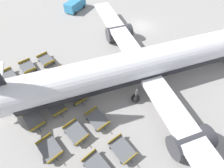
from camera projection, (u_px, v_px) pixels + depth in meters
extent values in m
plane|color=gray|center=(142.00, 26.00, 33.35)|extent=(500.00, 500.00, 0.00)
cylinder|color=white|center=(156.00, 61.00, 22.21)|extent=(8.89, 38.34, 3.95)
cube|color=white|center=(144.00, 68.00, 22.56)|extent=(38.36, 7.72, 0.44)
cylinder|color=#333338|center=(191.00, 142.00, 17.23)|extent=(2.99, 4.48, 2.47)
cylinder|color=#333338|center=(119.00, 33.00, 29.57)|extent=(2.99, 4.48, 2.47)
cube|color=black|center=(155.00, 65.00, 22.74)|extent=(8.47, 34.57, 0.71)
cylinder|color=#56565B|center=(224.00, 52.00, 26.12)|extent=(0.24, 0.24, 1.65)
sphere|color=black|center=(221.00, 57.00, 26.75)|extent=(1.05, 1.05, 1.05)
cylinder|color=#56565B|center=(136.00, 94.00, 21.00)|extent=(0.24, 0.24, 1.65)
sphere|color=black|center=(135.00, 98.00, 21.63)|extent=(1.05, 1.05, 1.05)
cylinder|color=#56565B|center=(119.00, 63.00, 24.54)|extent=(0.24, 0.24, 1.65)
sphere|color=black|center=(119.00, 68.00, 25.17)|extent=(1.05, 1.05, 1.05)
cube|color=teal|center=(75.00, 5.00, 36.68)|extent=(4.58, 5.21, 1.72)
sphere|color=black|center=(84.00, 7.00, 37.92)|extent=(0.60, 0.60, 0.60)
sphere|color=black|center=(76.00, 5.00, 38.54)|extent=(0.60, 0.60, 0.60)
sphere|color=black|center=(75.00, 13.00, 36.09)|extent=(0.60, 0.60, 0.60)
sphere|color=black|center=(67.00, 11.00, 36.70)|extent=(0.60, 0.60, 0.60)
cube|color=#515459|center=(9.00, 76.00, 24.05)|extent=(2.92, 2.32, 0.10)
cube|color=olive|center=(11.00, 80.00, 23.27)|extent=(0.50, 1.72, 0.32)
cube|color=olive|center=(5.00, 70.00, 24.50)|extent=(0.50, 1.72, 0.32)
cube|color=#333338|center=(13.00, 83.00, 23.33)|extent=(0.69, 0.23, 0.06)
sphere|color=black|center=(7.00, 84.00, 23.56)|extent=(0.36, 0.36, 0.36)
sphere|color=black|center=(18.00, 79.00, 24.20)|extent=(0.36, 0.36, 0.36)
sphere|color=black|center=(2.00, 77.00, 24.46)|extent=(0.36, 0.36, 0.36)
sphere|color=black|center=(13.00, 72.00, 25.09)|extent=(0.36, 0.36, 0.36)
cube|color=#515459|center=(21.00, 95.00, 21.89)|extent=(2.82, 2.14, 0.10)
cube|color=olive|center=(23.00, 101.00, 21.07)|extent=(0.36, 1.74, 0.32)
cube|color=olive|center=(17.00, 88.00, 22.39)|extent=(0.36, 1.74, 0.32)
cube|color=#333338|center=(25.00, 105.00, 21.11)|extent=(0.70, 0.17, 0.06)
sphere|color=black|center=(18.00, 105.00, 21.41)|extent=(0.36, 0.36, 0.36)
sphere|color=black|center=(30.00, 99.00, 21.98)|extent=(0.36, 0.36, 0.36)
sphere|color=black|center=(14.00, 95.00, 22.36)|extent=(0.36, 0.36, 0.36)
sphere|color=black|center=(25.00, 90.00, 22.93)|extent=(0.36, 0.36, 0.36)
cube|color=#515459|center=(34.00, 119.00, 19.68)|extent=(2.90, 2.27, 0.10)
cube|color=olive|center=(38.00, 126.00, 18.89)|extent=(0.46, 1.72, 0.32)
cube|color=olive|center=(29.00, 111.00, 20.15)|extent=(0.46, 1.72, 0.32)
cube|color=#333338|center=(40.00, 130.00, 18.94)|extent=(0.70, 0.21, 0.06)
sphere|color=black|center=(32.00, 130.00, 19.19)|extent=(0.36, 0.36, 0.36)
sphere|color=black|center=(44.00, 123.00, 19.81)|extent=(0.36, 0.36, 0.36)
sphere|color=black|center=(26.00, 119.00, 20.10)|extent=(0.36, 0.36, 0.36)
sphere|color=black|center=(38.00, 112.00, 20.72)|extent=(0.36, 0.36, 0.36)
cube|color=#515459|center=(50.00, 148.00, 17.54)|extent=(2.94, 2.36, 0.10)
cube|color=olive|center=(55.00, 157.00, 16.77)|extent=(0.53, 1.71, 0.32)
cube|color=olive|center=(43.00, 139.00, 17.99)|extent=(0.53, 1.71, 0.32)
cube|color=#333338|center=(58.00, 161.00, 16.83)|extent=(0.69, 0.24, 0.06)
sphere|color=black|center=(48.00, 162.00, 17.06)|extent=(0.36, 0.36, 0.36)
sphere|color=black|center=(62.00, 151.00, 17.71)|extent=(0.36, 0.36, 0.36)
sphere|color=black|center=(40.00, 148.00, 17.94)|extent=(0.36, 0.36, 0.36)
sphere|color=black|center=(53.00, 139.00, 18.58)|extent=(0.36, 0.36, 0.36)
cube|color=#515459|center=(27.00, 67.00, 25.27)|extent=(2.87, 2.22, 0.10)
cube|color=olive|center=(30.00, 70.00, 24.47)|extent=(0.42, 1.73, 0.32)
cube|color=olive|center=(24.00, 61.00, 25.75)|extent=(0.42, 1.73, 0.32)
cube|color=#333338|center=(32.00, 74.00, 24.52)|extent=(0.70, 0.20, 0.06)
sphere|color=black|center=(26.00, 74.00, 24.79)|extent=(0.36, 0.36, 0.36)
sphere|color=black|center=(36.00, 70.00, 25.39)|extent=(0.36, 0.36, 0.36)
sphere|color=black|center=(21.00, 67.00, 25.72)|extent=(0.36, 0.36, 0.36)
sphere|color=black|center=(31.00, 63.00, 26.31)|extent=(0.36, 0.36, 0.36)
cube|color=#515459|center=(42.00, 84.00, 23.09)|extent=(2.93, 2.33, 0.10)
cube|color=olive|center=(45.00, 89.00, 22.31)|extent=(0.51, 1.71, 0.32)
cube|color=olive|center=(37.00, 78.00, 23.54)|extent=(0.51, 1.71, 0.32)
cube|color=#333338|center=(48.00, 92.00, 22.37)|extent=(0.69, 0.23, 0.06)
sphere|color=black|center=(40.00, 93.00, 22.61)|extent=(0.36, 0.36, 0.36)
sphere|color=black|center=(51.00, 87.00, 23.24)|extent=(0.36, 0.36, 0.36)
sphere|color=black|center=(34.00, 85.00, 23.50)|extent=(0.36, 0.36, 0.36)
sphere|color=black|center=(44.00, 79.00, 24.13)|extent=(0.36, 0.36, 0.36)
cube|color=#515459|center=(55.00, 106.00, 20.84)|extent=(2.89, 2.25, 0.10)
cube|color=olive|center=(60.00, 112.00, 20.05)|extent=(0.44, 1.73, 0.32)
cube|color=olive|center=(50.00, 98.00, 21.32)|extent=(0.44, 1.73, 0.32)
cube|color=#333338|center=(62.00, 116.00, 20.10)|extent=(0.70, 0.21, 0.06)
sphere|color=black|center=(54.00, 116.00, 20.36)|extent=(0.36, 0.36, 0.36)
sphere|color=black|center=(65.00, 109.00, 20.97)|extent=(0.36, 0.36, 0.36)
sphere|color=black|center=(47.00, 106.00, 21.28)|extent=(0.36, 0.36, 0.36)
sphere|color=black|center=(58.00, 100.00, 21.88)|extent=(0.36, 0.36, 0.36)
cube|color=#515459|center=(76.00, 132.00, 18.67)|extent=(2.94, 2.36, 0.10)
cube|color=olive|center=(82.00, 140.00, 17.90)|extent=(0.53, 1.71, 0.32)
cube|color=olive|center=(69.00, 123.00, 19.12)|extent=(0.53, 1.71, 0.32)
cube|color=#333338|center=(85.00, 144.00, 17.96)|extent=(0.69, 0.24, 0.06)
sphere|color=black|center=(75.00, 144.00, 18.19)|extent=(0.36, 0.36, 0.36)
sphere|color=black|center=(87.00, 135.00, 18.83)|extent=(0.36, 0.36, 0.36)
sphere|color=black|center=(66.00, 132.00, 19.07)|extent=(0.36, 0.36, 0.36)
sphere|color=black|center=(77.00, 124.00, 19.71)|extent=(0.36, 0.36, 0.36)
cube|color=#515459|center=(97.00, 166.00, 16.47)|extent=(2.94, 2.35, 0.10)
cube|color=olive|center=(89.00, 155.00, 16.92)|extent=(0.53, 1.71, 0.32)
sphere|color=black|center=(85.00, 165.00, 16.87)|extent=(0.36, 0.36, 0.36)
sphere|color=black|center=(97.00, 154.00, 17.51)|extent=(0.36, 0.36, 0.36)
cube|color=#515459|center=(46.00, 60.00, 26.26)|extent=(2.93, 2.34, 0.10)
cube|color=olive|center=(50.00, 63.00, 25.49)|extent=(0.51, 1.71, 0.32)
cube|color=olive|center=(42.00, 54.00, 26.72)|extent=(0.51, 1.71, 0.32)
cube|color=#333338|center=(51.00, 66.00, 25.55)|extent=(0.69, 0.23, 0.06)
sphere|color=black|center=(45.00, 67.00, 25.78)|extent=(0.36, 0.36, 0.36)
sphere|color=black|center=(54.00, 62.00, 26.42)|extent=(0.36, 0.36, 0.36)
sphere|color=black|center=(39.00, 61.00, 26.67)|extent=(0.36, 0.36, 0.36)
sphere|color=black|center=(48.00, 56.00, 27.30)|extent=(0.36, 0.36, 0.36)
cube|color=#515459|center=(61.00, 74.00, 24.24)|extent=(2.92, 2.32, 0.10)
cube|color=olive|center=(65.00, 78.00, 23.47)|extent=(0.50, 1.72, 0.32)
cube|color=olive|center=(56.00, 69.00, 24.70)|extent=(0.50, 1.72, 0.32)
cube|color=#333338|center=(67.00, 82.00, 23.52)|extent=(0.69, 0.23, 0.06)
sphere|color=black|center=(60.00, 83.00, 23.76)|extent=(0.36, 0.36, 0.36)
sphere|color=black|center=(69.00, 77.00, 24.39)|extent=(0.36, 0.36, 0.36)
sphere|color=black|center=(53.00, 75.00, 24.65)|extent=(0.36, 0.36, 0.36)
sphere|color=black|center=(63.00, 70.00, 25.29)|extent=(0.36, 0.36, 0.36)
cube|color=#515459|center=(76.00, 95.00, 21.87)|extent=(2.86, 2.21, 0.10)
cube|color=olive|center=(81.00, 101.00, 21.07)|extent=(0.41, 1.73, 0.32)
cube|color=olive|center=(71.00, 88.00, 22.36)|extent=(0.41, 1.73, 0.32)
cube|color=#333338|center=(83.00, 105.00, 21.12)|extent=(0.70, 0.19, 0.06)
sphere|color=black|center=(75.00, 105.00, 21.39)|extent=(0.36, 0.36, 0.36)
sphere|color=black|center=(85.00, 99.00, 21.98)|extent=(0.36, 0.36, 0.36)
sphere|color=black|center=(68.00, 96.00, 22.32)|extent=(0.36, 0.36, 0.36)
sphere|color=black|center=(78.00, 90.00, 22.91)|extent=(0.36, 0.36, 0.36)
cube|color=#515459|center=(97.00, 119.00, 19.71)|extent=(2.89, 2.26, 0.10)
cube|color=olive|center=(104.00, 126.00, 18.92)|extent=(0.45, 1.73, 0.32)
cube|color=olive|center=(91.00, 111.00, 20.18)|extent=(0.45, 1.73, 0.32)
cube|color=#333338|center=(106.00, 130.00, 18.97)|extent=(0.70, 0.21, 0.06)
sphere|color=black|center=(97.00, 130.00, 19.23)|extent=(0.36, 0.36, 0.36)
sphere|color=black|center=(107.00, 122.00, 19.84)|extent=(0.36, 0.36, 0.36)
sphere|color=black|center=(88.00, 119.00, 20.14)|extent=(0.36, 0.36, 0.36)
sphere|color=black|center=(98.00, 112.00, 20.75)|extent=(0.36, 0.36, 0.36)
cube|color=#515459|center=(122.00, 149.00, 17.50)|extent=(2.85, 2.18, 0.10)
cube|color=olive|center=(131.00, 159.00, 16.69)|extent=(0.39, 1.74, 0.32)
cube|color=olive|center=(115.00, 138.00, 17.99)|extent=(0.39, 1.74, 0.32)
cube|color=#333338|center=(133.00, 163.00, 16.74)|extent=(0.70, 0.18, 0.06)
sphere|color=black|center=(122.00, 162.00, 17.02)|extent=(0.36, 0.36, 0.36)
sphere|color=black|center=(133.00, 153.00, 17.60)|extent=(0.36, 0.36, 0.36)
sphere|color=black|center=(111.00, 148.00, 17.96)|extent=(0.36, 0.36, 0.36)
sphere|color=black|center=(122.00, 139.00, 18.54)|extent=(0.36, 0.36, 0.36)
cube|color=yellow|center=(82.00, 90.00, 23.11)|extent=(3.94, 27.79, 0.01)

